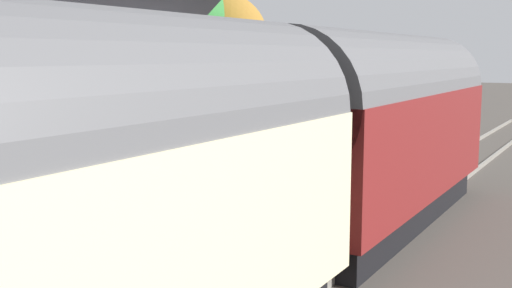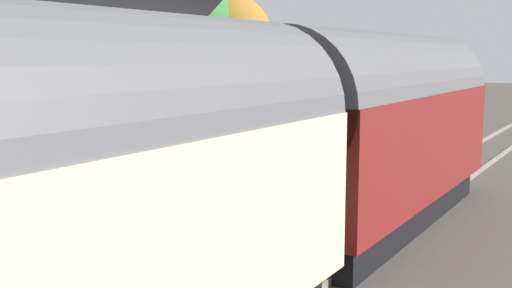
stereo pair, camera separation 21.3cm
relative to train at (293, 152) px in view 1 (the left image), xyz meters
The scene contains 15 objects.
ground_plane 3.91m from the train, 16.16° to the left, with size 160.00×160.00×0.00m, color #423D38.
platform 6.18m from the train, 58.35° to the left, with size 32.00×6.26×0.82m, color #A39B8C.
platform_edge_coping 3.98m from the train, 33.84° to the left, with size 32.00×0.36×0.02m, color beige.
rail_near 3.84m from the train, 13.11° to the right, with size 52.00×0.08×0.14m, color gray.
rail_far 3.84m from the train, 13.05° to the left, with size 52.00×0.08×0.14m, color gray.
train is the anchor object (origin of this frame).
station_building 6.48m from the train, 77.00° to the left, with size 6.49×3.57×5.53m.
bench_by_lamp 9.90m from the train, 26.71° to the left, with size 1.41×0.47×0.88m.
bench_platform_end 12.78m from the train, 19.52° to the left, with size 1.41×0.46×0.88m.
planter_by_door 14.82m from the train, 19.72° to the left, with size 0.61×0.61×0.92m.
planter_bench_left 12.46m from the train, 38.06° to the left, with size 0.86×0.32×0.63m.
planter_edge_near 12.62m from the train, 29.13° to the left, with size 0.80×0.32×0.60m.
tree_mid_background 17.35m from the train, 61.99° to the left, with size 4.73×4.84×8.76m.
tree_distant 19.49m from the train, 36.83° to the left, with size 4.15×4.10×6.69m.
tree_far_right 17.02m from the train, 45.99° to the left, with size 5.18×4.95×8.30m.
Camera 1 is at (-12.22, -5.57, 3.81)m, focal length 43.42 mm.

